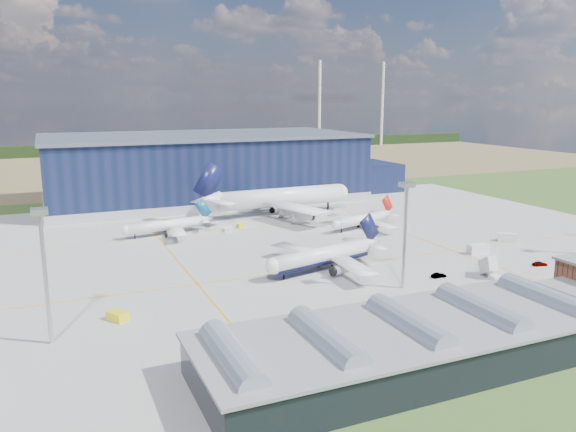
{
  "coord_description": "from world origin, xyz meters",
  "views": [
    {
      "loc": [
        -58.52,
        -125.74,
        40.13
      ],
      "look_at": [
        -1.01,
        6.63,
        9.72
      ],
      "focal_mm": 35.0,
      "sensor_mm": 36.0,
      "label": 1
    }
  ],
  "objects_px": {
    "car_b": "(439,275)",
    "airliner_regional": "(164,220)",
    "gse_tug_a": "(118,316)",
    "gse_van_b": "(508,237)",
    "light_mast_west": "(43,254)",
    "gse_tug_b": "(487,264)",
    "gse_cart_b": "(220,229)",
    "gse_cart_a": "(229,229)",
    "hangar": "(210,170)",
    "airstair": "(488,270)",
    "gse_tug_c": "(241,225)",
    "airliner_navy": "(322,247)",
    "airliner_red": "(361,214)",
    "airliner_widebody": "(282,188)",
    "car_a": "(540,264)",
    "light_mast_center": "(405,218)",
    "gse_van_c": "(478,249)"
  },
  "relations": [
    {
      "from": "car_b",
      "to": "airliner_regional",
      "type": "bearing_deg",
      "value": 38.55
    },
    {
      "from": "gse_tug_a",
      "to": "gse_van_b",
      "type": "distance_m",
      "value": 110.33
    },
    {
      "from": "light_mast_west",
      "to": "gse_tug_b",
      "type": "relative_size",
      "value": 7.6
    },
    {
      "from": "gse_cart_b",
      "to": "car_b",
      "type": "xyz_separation_m",
      "value": [
        32.2,
        -65.05,
        0.01
      ]
    },
    {
      "from": "gse_cart_a",
      "to": "car_b",
      "type": "relative_size",
      "value": 0.94
    },
    {
      "from": "hangar",
      "to": "airstair",
      "type": "relative_size",
      "value": 27.9
    },
    {
      "from": "gse_tug_b",
      "to": "hangar",
      "type": "bearing_deg",
      "value": 113.28
    },
    {
      "from": "gse_tug_a",
      "to": "gse_tug_c",
      "type": "distance_m",
      "value": 77.49
    },
    {
      "from": "gse_cart_b",
      "to": "airstair",
      "type": "bearing_deg",
      "value": -103.07
    },
    {
      "from": "airliner_navy",
      "to": "airliner_regional",
      "type": "xyz_separation_m",
      "value": [
        -27.04,
        50.04,
        -1.11
      ]
    },
    {
      "from": "airliner_navy",
      "to": "airliner_red",
      "type": "relative_size",
      "value": 1.27
    },
    {
      "from": "hangar",
      "to": "airliner_widebody",
      "type": "xyz_separation_m",
      "value": [
        13.38,
        -42.92,
        -1.97
      ]
    },
    {
      "from": "airliner_red",
      "to": "gse_cart_b",
      "type": "bearing_deg",
      "value": -37.52
    },
    {
      "from": "gse_tug_b",
      "to": "airstair",
      "type": "bearing_deg",
      "value": -124.51
    },
    {
      "from": "airliner_widebody",
      "to": "car_a",
      "type": "relative_size",
      "value": 16.48
    },
    {
      "from": "airliner_regional",
      "to": "gse_cart_b",
      "type": "bearing_deg",
      "value": 169.39
    },
    {
      "from": "hangar",
      "to": "airliner_widebody",
      "type": "distance_m",
      "value": 45.0
    },
    {
      "from": "light_mast_center",
      "to": "gse_cart_b",
      "type": "distance_m",
      "value": 72.18
    },
    {
      "from": "airliner_widebody",
      "to": "airliner_navy",
      "type": "bearing_deg",
      "value": -106.01
    },
    {
      "from": "airliner_widebody",
      "to": "gse_tug_b",
      "type": "distance_m",
      "value": 80.24
    },
    {
      "from": "gse_tug_b",
      "to": "gse_tug_c",
      "type": "bearing_deg",
      "value": 129.94
    },
    {
      "from": "gse_tug_a",
      "to": "airstair",
      "type": "xyz_separation_m",
      "value": [
        80.9,
        -7.14,
        0.84
      ]
    },
    {
      "from": "gse_tug_b",
      "to": "car_b",
      "type": "xyz_separation_m",
      "value": [
        -16.46,
        -2.69,
        -0.07
      ]
    },
    {
      "from": "gse_tug_c",
      "to": "car_b",
      "type": "distance_m",
      "value": 70.88
    },
    {
      "from": "light_mast_center",
      "to": "airliner_red",
      "type": "xyz_separation_m",
      "value": [
        20.64,
        52.0,
        -10.86
      ]
    },
    {
      "from": "hangar",
      "to": "gse_cart_a",
      "type": "height_order",
      "value": "hangar"
    },
    {
      "from": "gse_cart_a",
      "to": "car_b",
      "type": "height_order",
      "value": "gse_cart_a"
    },
    {
      "from": "airliner_regional",
      "to": "car_a",
      "type": "relative_size",
      "value": 8.05
    },
    {
      "from": "gse_tug_c",
      "to": "gse_cart_b",
      "type": "bearing_deg",
      "value": -168.02
    },
    {
      "from": "airliner_widebody",
      "to": "car_a",
      "type": "distance_m",
      "value": 88.97
    },
    {
      "from": "hangar",
      "to": "gse_tug_a",
      "type": "xyz_separation_m",
      "value": [
        -51.36,
        -118.94,
        -10.79
      ]
    },
    {
      "from": "gse_tug_c",
      "to": "car_b",
      "type": "xyz_separation_m",
      "value": [
        24.99,
        -66.33,
        -0.03
      ]
    },
    {
      "from": "light_mast_center",
      "to": "gse_tug_a",
      "type": "distance_m",
      "value": 60.63
    },
    {
      "from": "airliner_widebody",
      "to": "gse_van_b",
      "type": "xyz_separation_m",
      "value": [
        44.48,
        -60.4,
        -8.44
      ]
    },
    {
      "from": "light_mast_center",
      "to": "airliner_navy",
      "type": "xyz_separation_m",
      "value": [
        -10.43,
        18.0,
        -9.61
      ]
    },
    {
      "from": "light_mast_center",
      "to": "car_b",
      "type": "distance_m",
      "value": 19.01
    },
    {
      "from": "airliner_navy",
      "to": "gse_van_b",
      "type": "relative_size",
      "value": 6.81
    },
    {
      "from": "gse_tug_c",
      "to": "light_mast_west",
      "type": "bearing_deg",
      "value": -127.53
    },
    {
      "from": "gse_cart_a",
      "to": "gse_cart_b",
      "type": "height_order",
      "value": "gse_cart_a"
    },
    {
      "from": "gse_van_c",
      "to": "car_a",
      "type": "xyz_separation_m",
      "value": [
        6.17,
        -14.63,
        -0.66
      ]
    },
    {
      "from": "gse_van_b",
      "to": "gse_cart_b",
      "type": "bearing_deg",
      "value": 98.64
    },
    {
      "from": "gse_van_b",
      "to": "car_a",
      "type": "distance_m",
      "value": 23.84
    },
    {
      "from": "gse_van_b",
      "to": "light_mast_west",
      "type": "bearing_deg",
      "value": 141.62
    },
    {
      "from": "light_mast_center",
      "to": "gse_tug_b",
      "type": "xyz_separation_m",
      "value": [
        28.06,
        5.21,
        -14.78
      ]
    },
    {
      "from": "gse_cart_b",
      "to": "car_a",
      "type": "relative_size",
      "value": 0.74
    },
    {
      "from": "car_b",
      "to": "light_mast_west",
      "type": "bearing_deg",
      "value": 93.49
    },
    {
      "from": "gse_tug_c",
      "to": "car_a",
      "type": "bearing_deg",
      "value": -50.21
    },
    {
      "from": "car_b",
      "to": "gse_tug_a",
      "type": "bearing_deg",
      "value": 88.99
    },
    {
      "from": "gse_tug_a",
      "to": "car_a",
      "type": "bearing_deg",
      "value": -33.26
    },
    {
      "from": "airstair",
      "to": "gse_tug_a",
      "type": "bearing_deg",
      "value": -167.58
    }
  ]
}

